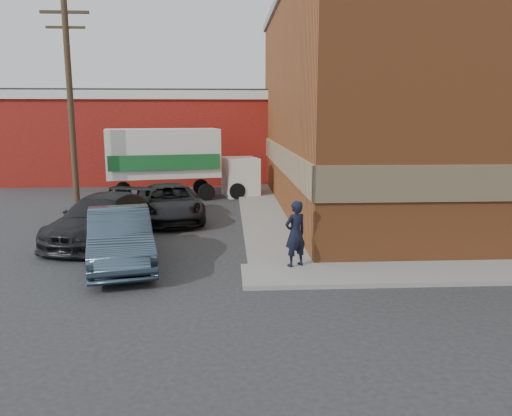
# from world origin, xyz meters

# --- Properties ---
(ground) EXTENTS (90.00, 90.00, 0.00)m
(ground) POSITION_xyz_m (0.00, 0.00, 0.00)
(ground) COLOR #28282B
(ground) RESTS_ON ground
(brick_building) EXTENTS (14.25, 18.25, 9.36)m
(brick_building) POSITION_xyz_m (8.50, 9.00, 4.68)
(brick_building) COLOR #994F27
(brick_building) RESTS_ON ground
(sidewalk_west) EXTENTS (1.80, 18.00, 0.12)m
(sidewalk_west) POSITION_xyz_m (0.60, 9.00, 0.06)
(sidewalk_west) COLOR gray
(sidewalk_west) RESTS_ON ground
(warehouse) EXTENTS (16.30, 8.30, 5.60)m
(warehouse) POSITION_xyz_m (-6.00, 20.00, 2.81)
(warehouse) COLOR maroon
(warehouse) RESTS_ON ground
(utility_pole) EXTENTS (2.00, 0.26, 9.00)m
(utility_pole) POSITION_xyz_m (-7.50, 9.00, 4.75)
(utility_pole) COLOR #4D3826
(utility_pole) RESTS_ON ground
(man) EXTENTS (0.77, 0.68, 1.78)m
(man) POSITION_xyz_m (0.95, -0.25, 1.01)
(man) COLOR black
(man) RESTS_ON sidewalk_south
(sedan) EXTENTS (2.71, 5.00, 1.56)m
(sedan) POSITION_xyz_m (-3.83, 0.50, 0.78)
(sedan) COLOR #334456
(sedan) RESTS_ON ground
(suv_a) EXTENTS (3.36, 5.45, 1.41)m
(suv_a) POSITION_xyz_m (-3.18, 6.51, 0.70)
(suv_a) COLOR black
(suv_a) RESTS_ON ground
(suv_b) EXTENTS (3.35, 5.58, 1.51)m
(suv_b) POSITION_xyz_m (-5.01, 3.29, 0.76)
(suv_b) COLOR black
(suv_b) RESTS_ON ground
(box_truck) EXTENTS (7.28, 3.44, 3.46)m
(box_truck) POSITION_xyz_m (-3.34, 11.75, 1.99)
(box_truck) COLOR white
(box_truck) RESTS_ON ground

